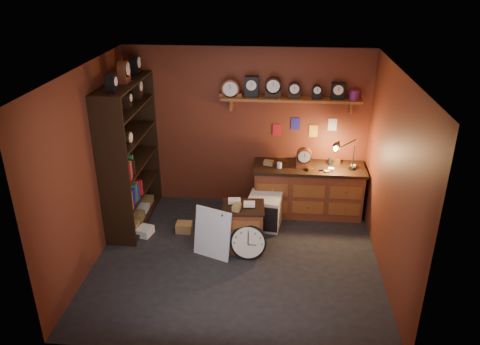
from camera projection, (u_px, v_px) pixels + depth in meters
name	position (u px, v px, depth m)	size (l,w,h in m)	color
floor	(237.00, 259.00, 6.72)	(4.00, 4.00, 0.00)	black
room_shell	(241.00, 145.00, 6.10)	(4.02, 3.62, 2.71)	maroon
shelving_unit	(127.00, 149.00, 7.23)	(0.47, 1.60, 2.58)	black
workbench	(308.00, 187.00, 7.77)	(1.82, 0.66, 1.36)	brown
low_cabinet	(243.00, 225.00, 6.85)	(0.63, 0.54, 0.78)	brown
big_round_clock	(248.00, 242.00, 6.65)	(0.53, 0.17, 0.53)	black
white_panel	(213.00, 255.00, 6.81)	(0.57, 0.02, 0.75)	silver
mini_fridge	(265.00, 211.00, 7.46)	(0.57, 0.59, 0.52)	silver
floor_box_a	(184.00, 227.00, 7.37)	(0.24, 0.20, 0.15)	olive
floor_box_b	(145.00, 231.00, 7.28)	(0.21, 0.25, 0.13)	white
floor_box_c	(211.00, 222.00, 7.49)	(0.23, 0.19, 0.17)	olive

